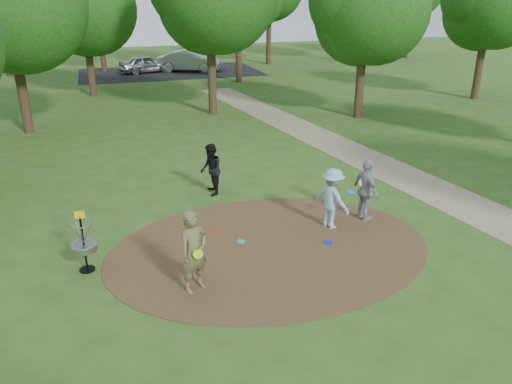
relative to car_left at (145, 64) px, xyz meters
name	(u,v)px	position (x,y,z in m)	size (l,w,h in m)	color
ground	(270,248)	(-0.09, -30.23, -0.68)	(100.00, 100.00, 0.00)	#2D5119
dirt_clearing	(270,248)	(-0.09, -30.23, -0.67)	(8.40, 8.40, 0.02)	#47301C
footpath	(436,191)	(6.41, -28.23, -0.68)	(2.00, 40.00, 0.01)	#8C7A5B
parking_lot	(170,72)	(1.91, -0.23, -0.68)	(14.00, 8.00, 0.01)	black
player_observer_with_disc	(194,252)	(-2.29, -31.51, 0.27)	(0.83, 0.73, 1.90)	brown
player_throwing_with_disc	(332,199)	(1.93, -29.58, 0.18)	(1.21, 1.28, 1.73)	#8BB7D0
player_walking_with_disc	(211,170)	(-0.70, -26.19, 0.15)	(0.69, 0.86, 1.68)	black
player_waiting_with_disc	(366,190)	(3.07, -29.41, 0.22)	(0.55, 1.10, 1.81)	#9D9C9F
disc_ground_cyan	(241,241)	(-0.72, -29.70, -0.66)	(0.22, 0.22, 0.02)	#17B8B9
disc_ground_blue	(328,242)	(1.44, -30.45, -0.66)	(0.22, 0.22, 0.02)	#0B24C7
disc_ground_red	(218,230)	(-1.14, -28.89, -0.66)	(0.22, 0.22, 0.02)	red
car_left	(145,64)	(0.00, 0.00, 0.00)	(1.62, 4.02, 1.37)	#93959A
car_right	(188,61)	(3.40, -0.31, 0.12)	(1.71, 4.90, 1.61)	#A5A9AC
disc_golf_basket	(83,237)	(-4.59, -29.93, 0.19)	(0.63, 0.63, 1.54)	black
tree_ring	(217,18)	(0.81, -21.25, 4.48)	(37.08, 45.39, 8.77)	#332316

